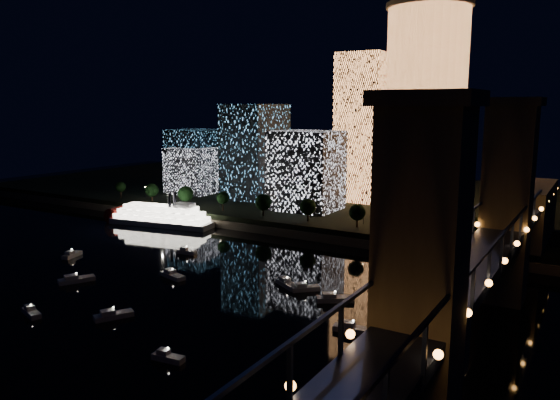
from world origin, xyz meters
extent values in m
plane|color=black|center=(0.00, 0.00, 0.00)|extent=(520.00, 520.00, 0.00)
cube|color=black|center=(0.00, 160.00, 2.50)|extent=(420.00, 160.00, 5.00)
cube|color=#6B5E4C|center=(0.00, 82.00, 1.50)|extent=(420.00, 6.00, 3.00)
cylinder|color=#FF9951|center=(19.38, 133.32, 45.57)|extent=(32.00, 32.00, 81.13)
cylinder|color=#6B5E4C|center=(19.38, 133.32, 87.13)|extent=(34.00, 34.00, 2.00)
cube|color=#FF9951|center=(-11.33, 142.93, 38.09)|extent=(20.80, 20.80, 66.18)
cube|color=white|center=(-22.54, 109.70, 21.39)|extent=(26.63, 22.53, 32.77)
cube|color=#53A6E2|center=(-57.42, 123.55, 26.90)|extent=(21.90, 28.47, 43.81)
cube|color=white|center=(-91.40, 118.81, 16.21)|extent=(22.41, 20.37, 22.41)
cube|color=#53A6E2|center=(-98.72, 129.30, 20.46)|extent=(22.09, 24.30, 30.92)
cube|color=navy|center=(65.00, 0.00, 18.00)|extent=(10.00, 260.00, 2.00)
cube|color=#6B5E4C|center=(65.00, 50.00, 24.00)|extent=(11.00, 9.00, 48.00)
cube|color=#6B5E4C|center=(65.00, -20.00, 24.00)|extent=(11.00, 9.00, 48.00)
cube|color=#6B5E4C|center=(65.00, 50.00, 49.00)|extent=(13.00, 11.00, 2.00)
cube|color=#6B5E4C|center=(65.00, -20.00, 49.00)|extent=(13.00, 11.00, 2.00)
cube|color=navy|center=(60.00, 0.00, 25.00)|extent=(0.50, 150.00, 0.50)
cube|color=navy|center=(70.00, 0.00, 25.00)|extent=(0.50, 150.00, 0.50)
cube|color=#6B5E4C|center=(65.00, 100.00, 11.50)|extent=(12.00, 40.00, 23.00)
cube|color=navy|center=(60.00, -36.00, 21.50)|extent=(0.50, 0.50, 7.00)
cube|color=navy|center=(60.00, -12.00, 21.50)|extent=(0.50, 0.50, 7.00)
cube|color=navy|center=(60.00, 12.00, 21.50)|extent=(0.50, 0.50, 7.00)
cube|color=navy|center=(60.00, 36.00, 21.50)|extent=(0.50, 0.50, 7.00)
cube|color=navy|center=(60.00, 60.00, 21.50)|extent=(0.50, 0.50, 7.00)
sphere|color=orange|center=(59.50, -45.00, 19.80)|extent=(1.20, 1.20, 1.20)
sphere|color=orange|center=(59.50, 0.00, 19.80)|extent=(1.20, 1.20, 1.20)
sphere|color=orange|center=(59.50, 45.00, 19.80)|extent=(1.20, 1.20, 1.20)
sphere|color=orange|center=(59.50, 90.00, 19.80)|extent=(1.20, 1.20, 1.20)
cube|color=silver|center=(-68.35, 70.73, 1.10)|extent=(45.26, 17.45, 2.21)
cube|color=white|center=(-68.35, 70.73, 3.22)|extent=(41.48, 15.92, 2.03)
cube|color=white|center=(-68.35, 70.73, 5.25)|extent=(37.69, 14.39, 2.03)
cube|color=white|center=(-68.35, 70.73, 7.27)|extent=(32.09, 12.55, 2.03)
cube|color=silver|center=(-57.46, 72.59, 9.02)|extent=(8.19, 6.69, 1.66)
cylinder|color=black|center=(-62.60, 69.85, 11.05)|extent=(1.29, 1.29, 5.52)
cylinder|color=black|center=(-63.22, 73.48, 11.05)|extent=(1.29, 1.29, 5.52)
cylinder|color=maroon|center=(-90.13, 66.99, 2.76)|extent=(7.75, 9.26, 6.44)
cube|color=silver|center=(-8.66, -8.12, 0.60)|extent=(6.61, 9.00, 1.20)
cube|color=silver|center=(-9.28, -9.28, 1.70)|extent=(3.45, 3.76, 1.00)
sphere|color=white|center=(-8.66, -8.12, 2.60)|extent=(0.36, 0.36, 0.36)
cube|color=silver|center=(-26.26, -16.91, 0.60)|extent=(7.50, 4.30, 1.20)
cube|color=silver|center=(-27.28, -16.59, 1.70)|extent=(2.94, 2.52, 1.00)
sphere|color=white|center=(-26.26, -16.91, 2.60)|extent=(0.36, 0.36, 0.36)
cube|color=silver|center=(30.04, 28.07, 0.60)|extent=(9.45, 7.63, 1.20)
cube|color=silver|center=(28.87, 27.30, 1.70)|extent=(4.07, 3.83, 1.00)
sphere|color=white|center=(30.04, 28.07, 2.60)|extent=(0.36, 0.36, 0.36)
cube|color=silver|center=(-30.74, 42.74, 0.60)|extent=(6.90, 2.92, 1.20)
cube|color=silver|center=(-31.73, 42.62, 1.70)|extent=(2.53, 2.00, 1.00)
sphere|color=white|center=(-30.74, 42.74, 2.60)|extent=(0.36, 0.36, 0.36)
cube|color=silver|center=(41.42, 13.14, 0.60)|extent=(8.80, 3.93, 1.20)
cube|color=silver|center=(40.16, 12.95, 1.70)|extent=(3.26, 2.62, 1.00)
sphere|color=white|center=(41.42, 13.14, 2.60)|extent=(0.36, 0.36, 0.36)
cube|color=silver|center=(-59.97, 20.87, 0.60)|extent=(4.26, 7.89, 1.20)
cube|color=silver|center=(-59.68, 19.78, 1.70)|extent=(2.57, 3.05, 1.00)
sphere|color=white|center=(-59.97, 20.87, 2.60)|extent=(0.36, 0.36, 0.36)
cube|color=silver|center=(-17.51, 21.38, 0.60)|extent=(9.39, 5.11, 1.20)
cube|color=silver|center=(-18.81, 21.73, 1.70)|extent=(3.63, 3.07, 1.00)
sphere|color=white|center=(-17.51, 21.38, 2.60)|extent=(0.36, 0.36, 0.36)
cube|color=silver|center=(16.66, -17.57, 0.60)|extent=(6.70, 2.91, 1.20)
cube|color=silver|center=(15.70, -17.70, 1.70)|extent=(2.47, 1.97, 1.00)
sphere|color=white|center=(16.66, -17.57, 2.60)|extent=(0.36, 0.36, 0.36)
cube|color=silver|center=(-37.62, 4.80, 0.60)|extent=(7.09, 9.92, 1.20)
cube|color=silver|center=(-38.28, 3.52, 1.70)|extent=(3.74, 4.12, 1.00)
sphere|color=white|center=(-37.62, 4.80, 2.60)|extent=(0.36, 0.36, 0.36)
cube|color=silver|center=(19.96, 31.16, 0.60)|extent=(7.05, 6.88, 1.20)
cube|color=silver|center=(19.15, 30.38, 1.70)|extent=(3.23, 3.21, 1.00)
sphere|color=white|center=(19.96, 31.16, 2.60)|extent=(0.36, 0.36, 0.36)
cube|color=silver|center=(14.01, 31.77, 0.60)|extent=(8.87, 6.89, 1.20)
cube|color=silver|center=(12.89, 32.45, 1.70)|extent=(3.77, 3.51, 1.00)
sphere|color=white|center=(14.01, 31.77, 2.60)|extent=(0.36, 0.36, 0.36)
cylinder|color=black|center=(-110.00, 88.00, 7.00)|extent=(0.70, 0.70, 4.00)
sphere|color=black|center=(-110.00, 88.00, 10.50)|extent=(5.03, 5.03, 5.03)
cylinder|color=black|center=(-90.00, 88.00, 7.00)|extent=(0.70, 0.70, 4.00)
sphere|color=black|center=(-90.00, 88.00, 10.50)|extent=(6.18, 6.18, 6.18)
cylinder|color=black|center=(-70.00, 88.00, 7.00)|extent=(0.70, 0.70, 4.00)
sphere|color=black|center=(-70.00, 88.00, 10.50)|extent=(6.80, 6.80, 6.80)
cylinder|color=black|center=(-50.00, 88.00, 7.00)|extent=(0.70, 0.70, 4.00)
sphere|color=black|center=(-50.00, 88.00, 10.50)|extent=(5.20, 5.20, 5.20)
cylinder|color=black|center=(-30.00, 88.00, 7.00)|extent=(0.70, 0.70, 4.00)
sphere|color=black|center=(-30.00, 88.00, 10.50)|extent=(6.69, 6.69, 6.69)
cylinder|color=black|center=(-10.00, 88.00, 7.00)|extent=(0.70, 0.70, 4.00)
sphere|color=black|center=(-10.00, 88.00, 10.50)|extent=(6.24, 6.24, 6.24)
cylinder|color=black|center=(10.00, 88.00, 7.00)|extent=(0.70, 0.70, 4.00)
sphere|color=black|center=(10.00, 88.00, 10.50)|extent=(5.94, 5.94, 5.94)
cylinder|color=black|center=(30.00, 88.00, 7.00)|extent=(0.70, 0.70, 4.00)
sphere|color=black|center=(30.00, 88.00, 10.50)|extent=(5.40, 5.40, 5.40)
cylinder|color=black|center=(50.00, 88.00, 7.00)|extent=(0.70, 0.70, 4.00)
sphere|color=black|center=(50.00, 88.00, 10.50)|extent=(5.01, 5.01, 5.01)
cylinder|color=black|center=(-100.00, 94.00, 7.50)|extent=(0.24, 0.24, 5.00)
sphere|color=#FFCC7F|center=(-100.00, 94.00, 10.30)|extent=(0.70, 0.70, 0.70)
cylinder|color=black|center=(-78.00, 94.00, 7.50)|extent=(0.24, 0.24, 5.00)
sphere|color=#FFCC7F|center=(-78.00, 94.00, 10.30)|extent=(0.70, 0.70, 0.70)
cylinder|color=black|center=(-56.00, 94.00, 7.50)|extent=(0.24, 0.24, 5.00)
sphere|color=#FFCC7F|center=(-56.00, 94.00, 10.30)|extent=(0.70, 0.70, 0.70)
cylinder|color=black|center=(-34.00, 94.00, 7.50)|extent=(0.24, 0.24, 5.00)
sphere|color=#FFCC7F|center=(-34.00, 94.00, 10.30)|extent=(0.70, 0.70, 0.70)
cylinder|color=black|center=(-12.00, 94.00, 7.50)|extent=(0.24, 0.24, 5.00)
sphere|color=#FFCC7F|center=(-12.00, 94.00, 10.30)|extent=(0.70, 0.70, 0.70)
cylinder|color=black|center=(10.00, 94.00, 7.50)|extent=(0.24, 0.24, 5.00)
sphere|color=#FFCC7F|center=(10.00, 94.00, 10.30)|extent=(0.70, 0.70, 0.70)
cylinder|color=black|center=(32.00, 94.00, 7.50)|extent=(0.24, 0.24, 5.00)
sphere|color=#FFCC7F|center=(32.00, 94.00, 10.30)|extent=(0.70, 0.70, 0.70)
camera|label=1|loc=(85.36, -89.77, 48.09)|focal=35.00mm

